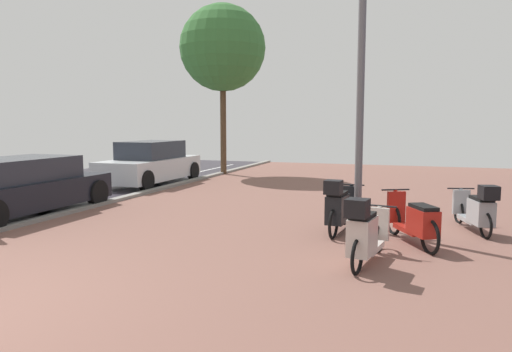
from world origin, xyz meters
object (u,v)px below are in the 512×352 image
at_px(scooter_mid, 415,221).
at_px(parked_car_far, 151,164).
at_px(lamp_post, 362,39).
at_px(parked_car_near, 19,187).
at_px(scooter_near, 340,208).
at_px(scooter_extra, 477,210).
at_px(street_tree, 223,48).
at_px(scooter_far, 365,234).

height_order(scooter_mid, parked_car_far, parked_car_far).
bearing_deg(parked_car_far, lamp_post, -32.33).
bearing_deg(parked_car_near, scooter_near, 4.33).
xyz_separation_m(scooter_extra, lamp_post, (-2.10, -0.35, 3.09)).
bearing_deg(parked_car_near, scooter_extra, 8.15).
bearing_deg(parked_car_far, scooter_extra, -24.42).
relative_size(scooter_extra, lamp_post, 0.27).
xyz_separation_m(scooter_extra, street_tree, (-8.30, 7.84, 4.45)).
xyz_separation_m(parked_car_far, lamp_post, (7.31, -4.62, 2.86)).
height_order(parked_car_near, street_tree, street_tree).
distance_m(scooter_near, lamp_post, 3.10).
height_order(scooter_mid, scooter_extra, scooter_extra).
height_order(scooter_near, scooter_mid, scooter_near).
height_order(scooter_near, street_tree, street_tree).
bearing_deg(street_tree, scooter_extra, -43.37).
bearing_deg(street_tree, scooter_far, -58.03).
distance_m(scooter_far, scooter_extra, 3.20).
bearing_deg(scooter_mid, scooter_far, -114.86).
bearing_deg(street_tree, scooter_near, -55.56).
bearing_deg(scooter_extra, parked_car_far, 155.58).
bearing_deg(scooter_extra, scooter_far, -122.62).
relative_size(scooter_near, lamp_post, 0.29).
distance_m(parked_car_far, lamp_post, 9.11).
distance_m(scooter_mid, lamp_post, 3.42).
distance_m(parked_car_near, street_tree, 10.16).
height_order(scooter_mid, scooter_far, scooter_far).
relative_size(scooter_near, parked_car_far, 0.46).
height_order(scooter_far, street_tree, street_tree).
relative_size(scooter_far, parked_car_near, 0.43).
bearing_deg(scooter_far, lamp_post, 99.16).
bearing_deg(scooter_near, parked_car_near, -175.67).
distance_m(scooter_mid, street_tree, 12.47).
height_order(parked_car_near, parked_car_far, parked_car_far).
xyz_separation_m(scooter_far, scooter_extra, (1.72, 2.69, -0.03)).
relative_size(scooter_far, street_tree, 0.26).
bearing_deg(parked_car_near, lamp_post, 7.75).
height_order(scooter_far, parked_car_near, parked_car_near).
height_order(scooter_near, parked_car_far, parked_car_far).
distance_m(scooter_mid, scooter_far, 1.56).
relative_size(parked_car_near, parked_car_far, 0.99).
relative_size(scooter_mid, lamp_post, 0.26).
bearing_deg(scooter_far, parked_car_near, 169.75).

